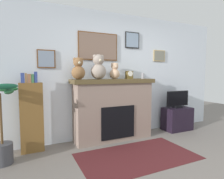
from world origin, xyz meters
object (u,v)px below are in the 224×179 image
Objects in this scene: potted_plant at (1,130)px; teddy_bear_grey at (115,72)px; mantel_clock at (129,75)px; teddy_bear_cream at (78,70)px; tv_stand at (177,119)px; television at (178,100)px; bookshelf at (32,115)px; candle_jar at (143,76)px; fireplace at (113,109)px; teddy_bear_tan at (99,68)px.

teddy_bear_grey reaches higher than potted_plant.
teddy_bear_cream is (-1.07, 0.00, 0.10)m from mantel_clock.
mantel_clock is 0.34m from teddy_bear_grey.
tv_stand is 0.46m from television.
bookshelf reaches higher than candle_jar.
potted_plant is at bearing -171.96° from fireplace.
television is at bearing -3.52° from candle_jar.
teddy_bear_tan is 0.35m from teddy_bear_grey.
television is at bearing -2.53° from mantel_clock.
potted_plant is 10.36× the size of candle_jar.
television is at bearing -2.06° from teddy_bear_grey.
teddy_bear_cream is (1.23, 0.26, 0.90)m from potted_plant.
fireplace is 14.46× the size of candle_jar.
mantel_clock reaches higher than fireplace.
potted_plant is 1.82× the size of tv_stand.
mantel_clock is at bearing -0.09° from teddy_bear_tan.
candle_jar is (0.69, -0.02, 0.67)m from fireplace.
bookshelf is 2.06× the size of tv_stand.
teddy_bear_tan reaches higher than bookshelf.
mantel_clock is 0.69m from teddy_bear_tan.
bookshelf is 2.89× the size of teddy_bear_tan.
teddy_bear_grey is at bearing 179.78° from mantel_clock.
teddy_bear_cream reaches higher than television.
teddy_bear_cream reaches higher than mantel_clock.
potted_plant is at bearing -173.67° from mantel_clock.
fireplace is at bearing 178.54° from candle_jar.
teddy_bear_tan is at bearing -179.97° from teddy_bear_grey.
teddy_bear_tan is (-1.97, 0.06, 0.71)m from television.
teddy_bear_cream is at bearing -179.99° from teddy_bear_grey.
television reaches higher than tv_stand.
tv_stand is 4.10× the size of mantel_clock.
teddy_bear_grey is at bearing 177.94° from television.
television is at bearing -90.00° from tv_stand.
mantel_clock is 0.50× the size of teddy_bear_grey.
mantel_clock is at bearing 177.47° from television.
tv_stand is at bearing -1.81° from bookshelf.
potted_plant is at bearing -174.44° from candle_jar.
teddy_bear_cream reaches higher than fireplace.
teddy_bear_tan reaches higher than teddy_bear_grey.
tv_stand is 1.66m from mantel_clock.
teddy_bear_grey is (-1.63, 0.06, 0.65)m from television.
tv_stand is 1.97m from teddy_bear_grey.
tv_stand is 5.69× the size of candle_jar.
teddy_bear_tan is (1.62, 0.26, 0.93)m from potted_plant.
bookshelf reaches higher than fireplace.
teddy_bear_tan is at bearing -0.01° from teddy_bear_cream.
teddy_bear_grey reaches higher than tv_stand.
television is 3.92× the size of mantel_clock.
television is 5.43× the size of candle_jar.
bookshelf is 3.17m from television.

